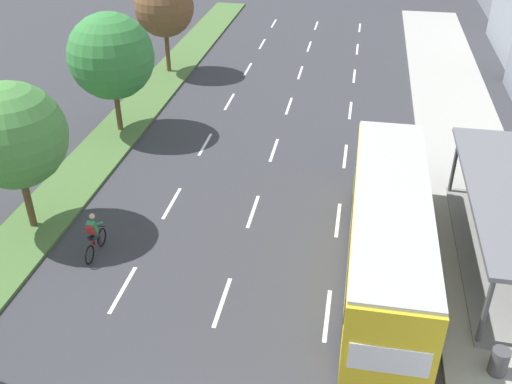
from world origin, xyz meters
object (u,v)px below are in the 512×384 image
object	(u,v)px
median_tree_fourth	(164,7)
cyclist	(94,236)
median_tree_third	(111,56)
median_tree_second	(12,136)
trash_bin	(499,362)
bus	(389,226)

from	to	relation	value
median_tree_fourth	cyclist	bearing A→B (deg)	-80.33
median_tree_third	median_tree_fourth	size ratio (longest dim) A/B	1.01
median_tree_second	median_tree_third	size ratio (longest dim) A/B	0.97
median_tree_third	trash_bin	size ratio (longest dim) A/B	7.11
bus	median_tree_third	size ratio (longest dim) A/B	1.87
median_tree_fourth	bus	bearing A→B (deg)	-53.35
cyclist	median_tree_second	bearing A→B (deg)	159.32
median_tree_second	median_tree_fourth	bearing A→B (deg)	90.32
bus	median_tree_second	xyz separation A→B (m)	(-13.60, 0.46, 1.96)
median_tree_second	cyclist	bearing A→B (deg)	-20.68
median_tree_second	median_tree_fourth	xyz separation A→B (m)	(-0.10, 17.95, 0.19)
median_tree_second	trash_bin	world-z (taller)	median_tree_second
bus	median_tree_third	bearing A→B (deg)	145.06
median_tree_second	median_tree_third	distance (m)	8.98
median_tree_third	trash_bin	world-z (taller)	median_tree_third
median_tree_second	bus	bearing A→B (deg)	-1.94
bus	cyclist	size ratio (longest dim) A/B	6.20
bus	trash_bin	world-z (taller)	bus
bus	median_tree_third	world-z (taller)	median_tree_third
median_tree_second	trash_bin	distance (m)	17.74
bus	median_tree_second	bearing A→B (deg)	178.06
median_tree_second	median_tree_third	world-z (taller)	median_tree_third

